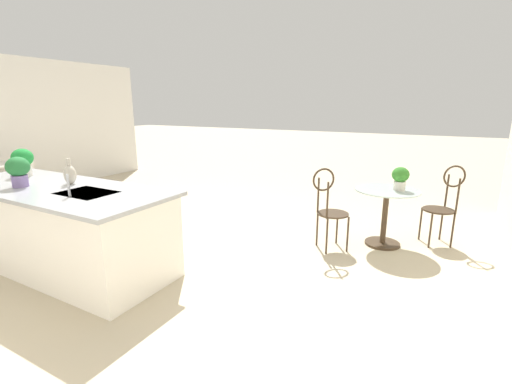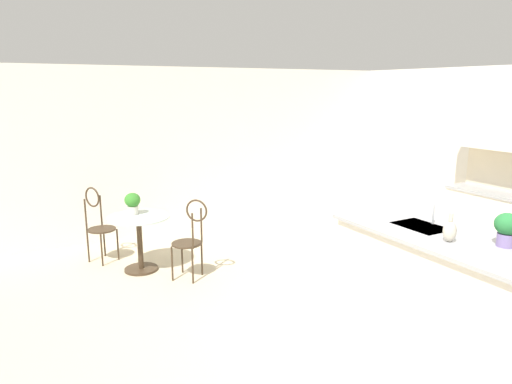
# 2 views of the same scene
# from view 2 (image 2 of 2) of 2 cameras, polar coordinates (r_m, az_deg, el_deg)

# --- Properties ---
(ground_plane) EXTENTS (40.00, 40.00, 0.00)m
(ground_plane) POSITION_cam_2_polar(r_m,az_deg,el_deg) (5.00, 13.95, -16.30)
(ground_plane) COLOR beige
(wall_left_window) EXTENTS (0.12, 7.80, 2.70)m
(wall_left_window) POSITION_cam_2_polar(r_m,az_deg,el_deg) (8.08, -6.52, 5.15)
(wall_left_window) COLOR silver
(wall_left_window) RESTS_ON ground
(kitchen_island) EXTENTS (2.80, 1.06, 0.92)m
(kitchen_island) POSITION_cam_2_polar(r_m,az_deg,el_deg) (5.21, 23.49, -10.14)
(kitchen_island) COLOR white
(kitchen_island) RESTS_ON ground
(bistro_table) EXTENTS (0.80, 0.80, 0.74)m
(bistro_table) POSITION_cam_2_polar(r_m,az_deg,el_deg) (6.40, -13.89, -5.42)
(bistro_table) COLOR #3D2D1E
(bistro_table) RESTS_ON ground
(chair_near_window) EXTENTS (0.54, 0.54, 1.04)m
(chair_near_window) POSITION_cam_2_polar(r_m,az_deg,el_deg) (5.97, -7.92, -5.21)
(chair_near_window) COLOR #3D2D1E
(chair_near_window) RESTS_ON ground
(chair_by_island) EXTENTS (0.52, 0.52, 1.04)m
(chair_by_island) POSITION_cam_2_polar(r_m,az_deg,el_deg) (6.89, -18.51, -3.34)
(chair_by_island) COLOR #3D2D1E
(chair_by_island) RESTS_ON ground
(sink_faucet) EXTENTS (0.02, 0.02, 0.22)m
(sink_faucet) POSITION_cam_2_polar(r_m,az_deg,el_deg) (5.49, 20.66, -2.52)
(sink_faucet) COLOR #B2B5BA
(sink_faucet) RESTS_ON kitchen_island
(potted_plant_on_table) EXTENTS (0.21, 0.21, 0.29)m
(potted_plant_on_table) POSITION_cam_2_polar(r_m,az_deg,el_deg) (6.39, -14.70, -1.20)
(potted_plant_on_table) COLOR beige
(potted_plant_on_table) RESTS_ON bistro_table
(potted_plant_counter_near) EXTENTS (0.23, 0.23, 0.32)m
(potted_plant_counter_near) POSITION_cam_2_polar(r_m,az_deg,el_deg) (4.98, 28.07, -3.81)
(potted_plant_counter_near) COLOR #7A669E
(potted_plant_counter_near) RESTS_ON kitchen_island
(vase_on_counter) EXTENTS (0.13, 0.13, 0.29)m
(vase_on_counter) POSITION_cam_2_polar(r_m,az_deg,el_deg) (4.92, 22.38, -4.35)
(vase_on_counter) COLOR #BCB29E
(vase_on_counter) RESTS_ON kitchen_island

